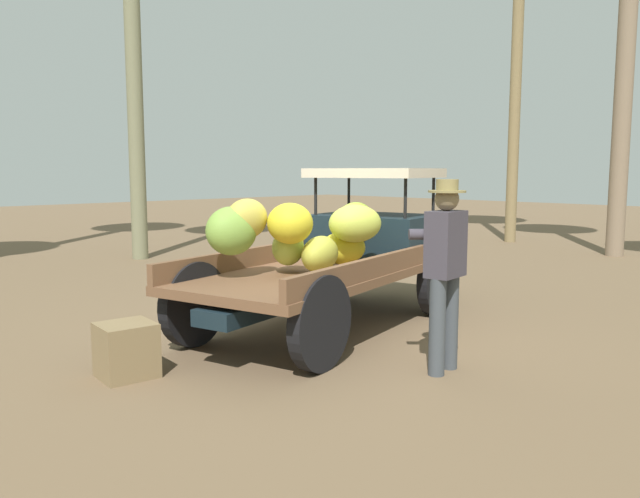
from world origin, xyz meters
TOP-DOWN VIEW (x-y plane):
  - ground_plane at (0.00, 0.00)m, footprint 60.00×60.00m
  - truck at (0.21, -0.01)m, footprint 4.65×2.57m
  - farmer at (-0.54, -2.01)m, footprint 0.52×0.48m
  - wooden_crate at (-2.72, -0.10)m, footprint 0.52×0.50m

SIDE VIEW (x-z plane):
  - ground_plane at x=0.00m, z-range 0.00..0.00m
  - wooden_crate at x=-2.72m, z-range 0.00..0.50m
  - truck at x=0.21m, z-range -0.02..1.88m
  - farmer at x=-0.54m, z-range 0.13..1.92m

